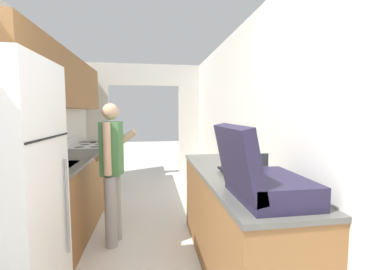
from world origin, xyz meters
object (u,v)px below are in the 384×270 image
at_px(suitcase, 258,177).
at_px(knife, 94,142).
at_px(book_stack, 235,170).
at_px(range_oven, 91,172).
at_px(person, 112,170).

xyz_separation_m(suitcase, knife, (-1.72, 3.42, -0.13)).
relative_size(suitcase, book_stack, 1.98).
relative_size(range_oven, knife, 3.49).
distance_m(range_oven, person, 1.72).
bearing_deg(book_stack, suitcase, -96.12).
bearing_deg(knife, suitcase, -33.87).
relative_size(range_oven, book_stack, 3.44).
bearing_deg(person, range_oven, 29.43).
bearing_deg(suitcase, book_stack, 83.88).
bearing_deg(range_oven, person, -69.59).
relative_size(book_stack, knife, 1.02).
xyz_separation_m(person, knife, (-0.61, 2.04, 0.09)).
bearing_deg(suitcase, knife, 116.75).
distance_m(suitcase, book_stack, 0.67).
distance_m(person, suitcase, 1.79).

